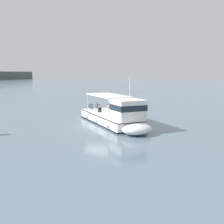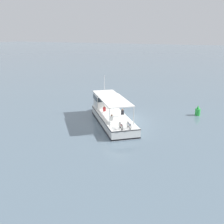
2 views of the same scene
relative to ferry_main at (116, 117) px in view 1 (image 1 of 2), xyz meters
name	(u,v)px [view 1 (image 1 of 2)]	position (x,y,z in m)	size (l,w,h in m)	color
ground_plane	(96,127)	(-1.12, 1.90, -1.02)	(400.00, 400.00, 0.00)	slate
ferry_main	(116,117)	(0.00, 0.00, 0.00)	(11.87, 10.33, 5.32)	white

